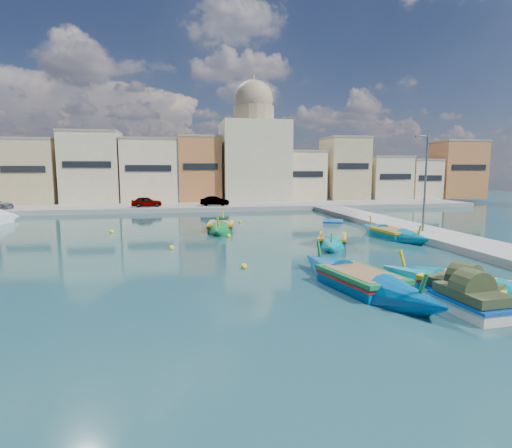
{
  "coord_description": "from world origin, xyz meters",
  "views": [
    {
      "loc": [
        -1.34,
        -22.36,
        5.33
      ],
      "look_at": [
        4.0,
        6.0,
        1.4
      ],
      "focal_mm": 28.0,
      "sensor_mm": 36.0,
      "label": 1
    }
  ],
  "objects_px": {
    "church_block": "(254,150)",
    "luzzu_green": "(221,227)",
    "luzzu_turquoise_cabin": "(333,240)",
    "luzzu_cyan_south": "(466,289)",
    "tender_far": "(471,301)",
    "quay_street_lamp": "(425,183)",
    "tender_near": "(463,292)",
    "luzzu_cyan_mid": "(392,235)",
    "luzzu_blue_south": "(361,282)"
  },
  "relations": [
    {
      "from": "church_block",
      "to": "luzzu_green",
      "type": "bearing_deg",
      "value": -106.12
    },
    {
      "from": "church_block",
      "to": "luzzu_green",
      "type": "xyz_separation_m",
      "value": [
        -7.94,
        -27.47,
        -8.13
      ]
    },
    {
      "from": "church_block",
      "to": "luzzu_turquoise_cabin",
      "type": "bearing_deg",
      "value": -91.08
    },
    {
      "from": "church_block",
      "to": "luzzu_cyan_south",
      "type": "xyz_separation_m",
      "value": [
        0.5,
        -47.87,
        -8.13
      ]
    },
    {
      "from": "luzzu_green",
      "to": "tender_far",
      "type": "bearing_deg",
      "value": -72.13
    },
    {
      "from": "quay_street_lamp",
      "to": "luzzu_turquoise_cabin",
      "type": "relative_size",
      "value": 0.93
    },
    {
      "from": "luzzu_cyan_south",
      "to": "luzzu_green",
      "type": "bearing_deg",
      "value": 112.48
    },
    {
      "from": "luzzu_cyan_south",
      "to": "tender_near",
      "type": "relative_size",
      "value": 2.54
    },
    {
      "from": "luzzu_turquoise_cabin",
      "to": "luzzu_green",
      "type": "distance_m",
      "value": 10.86
    },
    {
      "from": "luzzu_cyan_mid",
      "to": "tender_near",
      "type": "distance_m",
      "value": 15.67
    },
    {
      "from": "quay_street_lamp",
      "to": "luzzu_cyan_south",
      "type": "bearing_deg",
      "value": -116.58
    },
    {
      "from": "luzzu_green",
      "to": "tender_near",
      "type": "height_order",
      "value": "luzzu_green"
    },
    {
      "from": "luzzu_cyan_mid",
      "to": "tender_far",
      "type": "xyz_separation_m",
      "value": [
        -5.76,
        -15.89,
        0.18
      ]
    },
    {
      "from": "luzzu_green",
      "to": "luzzu_turquoise_cabin",
      "type": "bearing_deg",
      "value": -47.98
    },
    {
      "from": "quay_street_lamp",
      "to": "luzzu_cyan_mid",
      "type": "distance_m",
      "value": 4.75
    },
    {
      "from": "church_block",
      "to": "tender_near",
      "type": "height_order",
      "value": "church_block"
    },
    {
      "from": "luzzu_green",
      "to": "luzzu_cyan_mid",
      "type": "bearing_deg",
      "value": -26.19
    },
    {
      "from": "luzzu_turquoise_cabin",
      "to": "luzzu_blue_south",
      "type": "relative_size",
      "value": 0.85
    },
    {
      "from": "luzzu_green",
      "to": "luzzu_cyan_south",
      "type": "distance_m",
      "value": 22.08
    },
    {
      "from": "luzzu_green",
      "to": "tender_near",
      "type": "distance_m",
      "value": 22.5
    },
    {
      "from": "luzzu_green",
      "to": "luzzu_cyan_south",
      "type": "xyz_separation_m",
      "value": [
        8.44,
        -20.4,
        0.0
      ]
    },
    {
      "from": "quay_street_lamp",
      "to": "luzzu_blue_south",
      "type": "bearing_deg",
      "value": -132.02
    },
    {
      "from": "tender_near",
      "to": "tender_far",
      "type": "relative_size",
      "value": 1.1
    },
    {
      "from": "tender_near",
      "to": "tender_far",
      "type": "height_order",
      "value": "tender_far"
    },
    {
      "from": "luzzu_green",
      "to": "luzzu_blue_south",
      "type": "xyz_separation_m",
      "value": [
        4.48,
        -18.63,
        0.02
      ]
    },
    {
      "from": "church_block",
      "to": "luzzu_turquoise_cabin",
      "type": "relative_size",
      "value": 2.22
    },
    {
      "from": "luzzu_turquoise_cabin",
      "to": "luzzu_cyan_south",
      "type": "distance_m",
      "value": 12.39
    },
    {
      "from": "church_block",
      "to": "tender_far",
      "type": "relative_size",
      "value": 6.34
    },
    {
      "from": "quay_street_lamp",
      "to": "luzzu_blue_south",
      "type": "distance_m",
      "value": 16.78
    },
    {
      "from": "luzzu_turquoise_cabin",
      "to": "luzzu_green",
      "type": "relative_size",
      "value": 1.01
    },
    {
      "from": "quay_street_lamp",
      "to": "luzzu_green",
      "type": "relative_size",
      "value": 0.94
    },
    {
      "from": "luzzu_turquoise_cabin",
      "to": "tender_far",
      "type": "xyz_separation_m",
      "value": [
        -0.1,
        -14.18,
        0.11
      ]
    },
    {
      "from": "luzzu_cyan_south",
      "to": "luzzu_blue_south",
      "type": "bearing_deg",
      "value": 155.93
    },
    {
      "from": "luzzu_cyan_mid",
      "to": "luzzu_cyan_south",
      "type": "relative_size",
      "value": 1.03
    },
    {
      "from": "church_block",
      "to": "tender_far",
      "type": "distance_m",
      "value": 50.36
    },
    {
      "from": "quay_street_lamp",
      "to": "luzzu_cyan_south",
      "type": "relative_size",
      "value": 0.95
    },
    {
      "from": "quay_street_lamp",
      "to": "luzzu_green",
      "type": "distance_m",
      "value": 17.2
    },
    {
      "from": "luzzu_blue_south",
      "to": "tender_far",
      "type": "distance_m",
      "value": 4.51
    },
    {
      "from": "luzzu_turquoise_cabin",
      "to": "tender_near",
      "type": "bearing_deg",
      "value": -88.05
    },
    {
      "from": "tender_far",
      "to": "luzzu_cyan_south",
      "type": "bearing_deg",
      "value": 55.55
    },
    {
      "from": "luzzu_turquoise_cabin",
      "to": "luzzu_cyan_mid",
      "type": "relative_size",
      "value": 1.0
    },
    {
      "from": "quay_street_lamp",
      "to": "luzzu_cyan_south",
      "type": "height_order",
      "value": "quay_street_lamp"
    },
    {
      "from": "luzzu_cyan_mid",
      "to": "tender_far",
      "type": "height_order",
      "value": "luzzu_cyan_mid"
    },
    {
      "from": "tender_near",
      "to": "luzzu_blue_south",
      "type": "bearing_deg",
      "value": 142.29
    },
    {
      "from": "luzzu_cyan_south",
      "to": "tender_far",
      "type": "bearing_deg",
      "value": -124.45
    },
    {
      "from": "quay_street_lamp",
      "to": "tender_near",
      "type": "height_order",
      "value": "quay_street_lamp"
    },
    {
      "from": "church_block",
      "to": "quay_street_lamp",
      "type": "distance_m",
      "value": 35.04
    },
    {
      "from": "luzzu_cyan_south",
      "to": "luzzu_turquoise_cabin",
      "type": "bearing_deg",
      "value": 95.43
    },
    {
      "from": "quay_street_lamp",
      "to": "luzzu_cyan_mid",
      "type": "height_order",
      "value": "quay_street_lamp"
    },
    {
      "from": "luzzu_turquoise_cabin",
      "to": "tender_near",
      "type": "distance_m",
      "value": 13.07
    }
  ]
}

